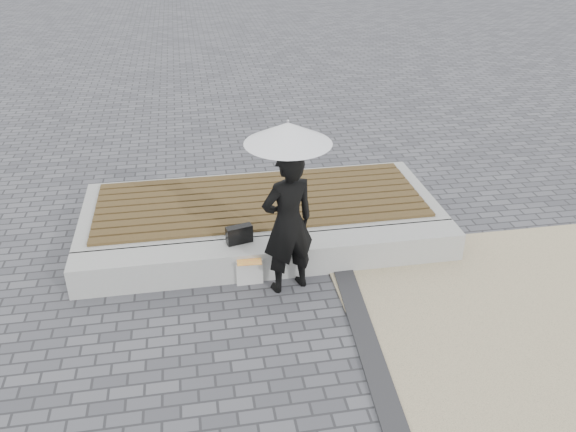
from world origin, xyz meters
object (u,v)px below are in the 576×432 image
Objects in this scene: handbag at (239,234)px; seating_ledge at (273,257)px; woman at (288,223)px; canvas_tote at (249,270)px; parasol at (288,133)px.

seating_ledge is at bearing -28.39° from handbag.
woman reaches higher than seating_ledge.
parasol is at bearing -23.22° from canvas_tote.
woman is 1.46× the size of parasol.
parasol reaches higher than canvas_tote.
woman is 1.11m from parasol.
canvas_tote is (-0.46, 0.19, -0.73)m from woman.
canvas_tote is (-0.33, -0.21, -0.03)m from seating_ledge.
seating_ledge is 2.76× the size of woman.
woman is at bearing -72.08° from seating_ledge.
parasol reaches higher than woman.
canvas_tote is at bearing 157.55° from parasol.
woman is 0.88m from canvas_tote.
woman is 0.83m from handbag.
parasol is at bearing -107.50° from woman.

